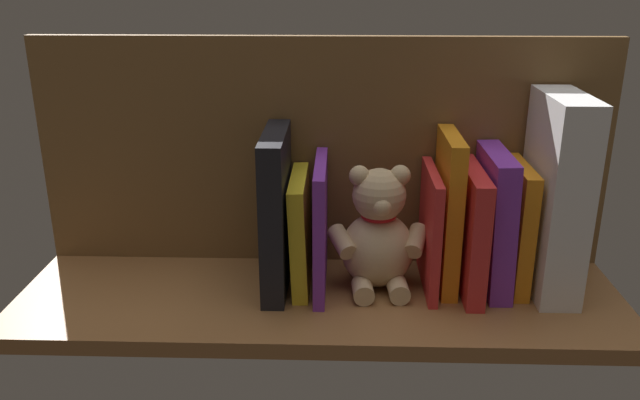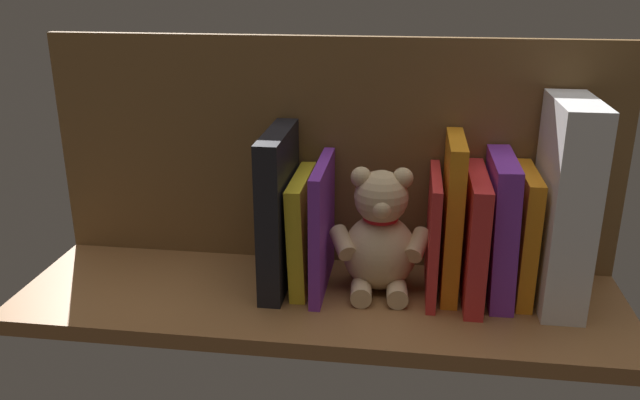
{
  "view_description": "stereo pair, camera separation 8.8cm",
  "coord_description": "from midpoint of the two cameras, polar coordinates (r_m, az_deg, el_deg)",
  "views": [
    {
      "loc": [
        -2.69,
        82.69,
        43.73
      ],
      "look_at": [
        0.0,
        0.0,
        13.87
      ],
      "focal_mm": 36.66,
      "sensor_mm": 36.0,
      "label": 1
    },
    {
      "loc": [
        -11.44,
        81.94,
        43.73
      ],
      "look_at": [
        0.0,
        0.0,
        13.87
      ],
      "focal_mm": 36.66,
      "sensor_mm": 36.0,
      "label": 2
    }
  ],
  "objects": [
    {
      "name": "book_2",
      "position": [
        0.93,
        15.94,
        -3.1
      ],
      "size": [
        2.51,
        15.96,
        17.61
      ],
      "primitive_type": "cube",
      "color": "red",
      "rests_on": "ground_plane"
    },
    {
      "name": "teddy_bear",
      "position": [
        0.92,
        8.0,
        -3.27
      ],
      "size": [
        14.56,
        11.9,
        17.97
      ],
      "rotation": [
        0.0,
        0.0,
        0.07
      ],
      "color": "#D1B284",
      "rests_on": "ground_plane"
    },
    {
      "name": "dictionary_thick_white",
      "position": [
        0.94,
        23.11,
        -0.4
      ],
      "size": [
        5.59,
        15.31,
        27.85
      ],
      "primitive_type": "cube",
      "color": "white",
      "rests_on": "ground_plane"
    },
    {
      "name": "book_0",
      "position": [
        0.95,
        19.9,
        -2.85
      ],
      "size": [
        2.16,
        13.05,
        17.82
      ],
      "primitive_type": "cube",
      "color": "orange",
      "rests_on": "ground_plane"
    },
    {
      "name": "book_6",
      "position": [
        0.93,
        1.22,
        -2.69
      ],
      "size": [
        2.75,
        14.53,
        16.13
      ],
      "primitive_type": "cube",
      "rotation": [
        0.0,
        0.04,
        0.0
      ],
      "color": "yellow",
      "rests_on": "ground_plane"
    },
    {
      "name": "book_3",
      "position": [
        0.93,
        14.1,
        -1.43
      ],
      "size": [
        2.26,
        13.28,
        22.06
      ],
      "primitive_type": "cube",
      "color": "orange",
      "rests_on": "ground_plane"
    },
    {
      "name": "book_4",
      "position": [
        0.93,
        12.52,
        -2.98
      ],
      "size": [
        1.3,
        15.01,
        17.13
      ],
      "primitive_type": "cube",
      "color": "red",
      "rests_on": "ground_plane"
    },
    {
      "name": "book_7",
      "position": [
        0.92,
        -0.91,
        -0.89
      ],
      "size": [
        3.19,
        16.13,
        22.57
      ],
      "primitive_type": "cube",
      "color": "black",
      "rests_on": "ground_plane"
    },
    {
      "name": "book_5",
      "position": [
        0.92,
        2.75,
        -2.3
      ],
      "size": [
        1.57,
        16.17,
        18.39
      ],
      "primitive_type": "cube",
      "color": "purple",
      "rests_on": "ground_plane"
    },
    {
      "name": "ground_plane",
      "position": [
        0.94,
        2.71,
        -8.66
      ],
      "size": [
        84.87,
        27.62,
        2.2
      ],
      "primitive_type": "cube",
      "color": "brown"
    },
    {
      "name": "book_1",
      "position": [
        0.94,
        18.05,
        -2.36
      ],
      "size": [
        3.71,
        14.21,
        19.84
      ],
      "primitive_type": "cube",
      "rotation": [
        0.0,
        0.03,
        0.0
      ],
      "color": "purple",
      "rests_on": "ground_plane"
    },
    {
      "name": "shelf_back_panel",
      "position": [
        0.98,
        3.52,
        4.05
      ],
      "size": [
        84.87,
        1.5,
        34.34
      ],
      "primitive_type": "cube",
      "color": "brown",
      "rests_on": "ground_plane"
    }
  ]
}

